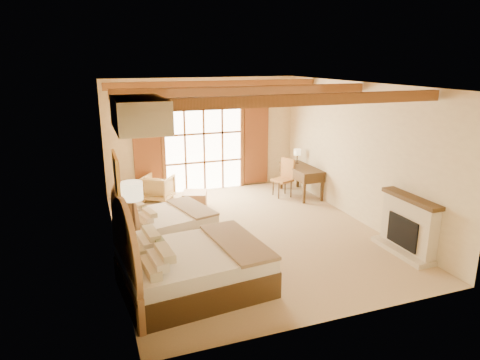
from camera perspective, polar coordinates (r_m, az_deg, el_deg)
name	(u,v)px	position (r m, az deg, el deg)	size (l,w,h in m)	color
floor	(247,232)	(9.50, 0.90, -7.01)	(7.00, 7.00, 0.00)	#CEB487
wall_back	(203,135)	(12.26, -4.93, 5.99)	(5.50, 5.50, 0.00)	beige
wall_left	(111,174)	(8.44, -16.77, 0.82)	(7.00, 7.00, 0.00)	beige
wall_right	(358,153)	(10.28, 15.44, 3.55)	(7.00, 7.00, 0.00)	beige
ceiling	(247,84)	(8.76, 0.99, 12.64)	(7.00, 7.00, 0.00)	#A86434
ceiling_beams	(247,90)	(8.77, 0.99, 11.86)	(5.39, 4.60, 0.18)	#945730
french_doors	(204,148)	(12.27, -4.82, 4.34)	(3.95, 0.08, 2.60)	white
fireplace	(408,228)	(9.00, 21.44, -5.99)	(0.46, 1.40, 1.16)	beige
painting	(117,176)	(7.68, -16.14, 0.57)	(0.06, 0.95, 0.75)	gold
canopy_valance	(139,114)	(6.26, -13.30, 8.61)	(0.70, 1.40, 0.45)	beige
bed_near	(184,266)	(7.14, -7.44, -11.25)	(2.46, 1.96, 1.51)	#452F17
bed_far	(159,223)	(9.20, -10.72, -5.60)	(2.18, 1.82, 1.22)	#452F17
nightstand	(140,258)	(7.87, -13.19, -10.05)	(0.52, 0.52, 0.62)	#452F17
floor_lamp	(132,197)	(7.40, -14.16, -2.21)	(0.36, 0.36, 1.72)	#352216
armchair	(158,188)	(11.73, -10.88, -1.02)	(0.73, 0.75, 0.68)	tan
ottoman	(195,200)	(10.99, -6.05, -2.67)	(0.59, 0.59, 0.43)	tan
desk	(301,180)	(12.06, 8.13, 0.03)	(0.66, 1.51, 0.81)	#452F17
desk_chair	(283,185)	(11.90, 5.75, -0.63)	(0.61, 0.60, 1.06)	#B36035
desk_lamp	(297,153)	(12.30, 7.66, 3.65)	(0.20, 0.20, 0.41)	#352216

